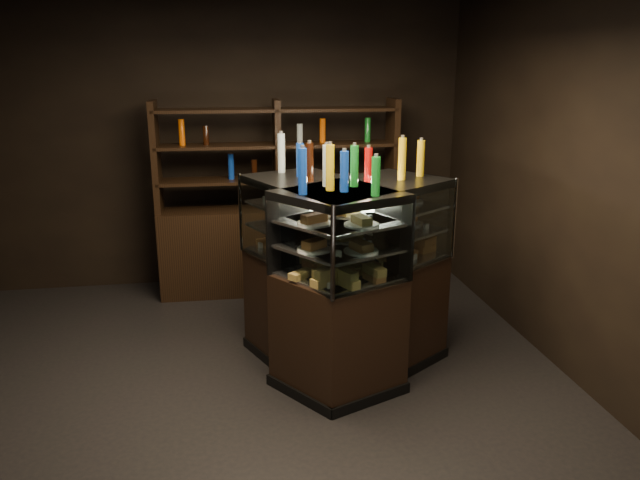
# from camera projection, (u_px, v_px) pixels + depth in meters

# --- Properties ---
(ground) EXTENTS (5.00, 5.00, 0.00)m
(ground) POSITION_uv_depth(u_px,v_px,m) (244.00, 388.00, 4.68)
(ground) COLOR black
(ground) RESTS_ON ground
(room_shell) EXTENTS (5.02, 5.02, 3.01)m
(room_shell) POSITION_uv_depth(u_px,v_px,m) (235.00, 127.00, 4.15)
(room_shell) COLOR black
(room_shell) RESTS_ON ground
(display_case) EXTENTS (1.67, 1.54, 1.51)m
(display_case) POSITION_uv_depth(u_px,v_px,m) (341.00, 310.00, 4.84)
(display_case) COLOR black
(display_case) RESTS_ON ground
(food_display) EXTENTS (1.23, 1.24, 0.46)m
(food_display) POSITION_uv_depth(u_px,v_px,m) (342.00, 232.00, 4.66)
(food_display) COLOR #C47446
(food_display) RESTS_ON display_case
(bottles_top) EXTENTS (1.06, 1.10, 0.30)m
(bottles_top) POSITION_uv_depth(u_px,v_px,m) (343.00, 165.00, 4.53)
(bottles_top) COLOR #0F38B2
(bottles_top) RESTS_ON display_case
(potted_conifer) EXTENTS (0.38, 0.38, 0.81)m
(potted_conifer) POSITION_uv_depth(u_px,v_px,m) (339.00, 307.00, 4.99)
(potted_conifer) COLOR black
(potted_conifer) RESTS_ON ground
(back_shelving) EXTENTS (2.46, 0.46, 2.00)m
(back_shelving) POSITION_uv_depth(u_px,v_px,m) (279.00, 235.00, 6.53)
(back_shelving) COLOR black
(back_shelving) RESTS_ON ground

